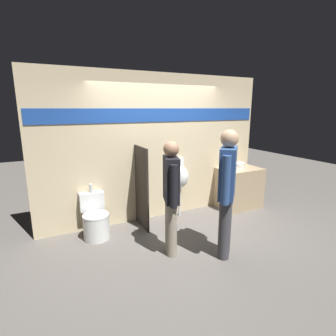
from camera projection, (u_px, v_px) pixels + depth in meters
name	position (u px, v px, depth m)	size (l,w,h in m)	color
ground_plane	(172.00, 227.00, 4.68)	(16.00, 16.00, 0.00)	#5B5651
display_wall	(158.00, 147.00, 4.90)	(4.44, 0.07, 2.70)	beige
sink_counter	(239.00, 188.00, 5.57)	(0.87, 0.62, 0.85)	tan
sink_basin	(236.00, 165.00, 5.50)	(0.34, 0.34, 0.26)	silver
cell_phone	(234.00, 171.00, 5.25)	(0.07, 0.14, 0.01)	#B7B7BC
divider_near_counter	(142.00, 188.00, 4.56)	(0.03, 0.58, 1.44)	#28231E
urinal_near_counter	(179.00, 177.00, 5.03)	(0.35, 0.32, 1.18)	silver
toilet	(95.00, 220.00, 4.27)	(0.43, 0.59, 0.85)	silver
person_in_vest	(227.00, 189.00, 3.59)	(0.47, 0.49, 1.81)	#3D3D42
person_with_lanyard	(171.00, 193.00, 3.67)	(0.31, 0.55, 1.65)	gray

